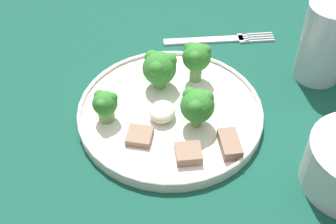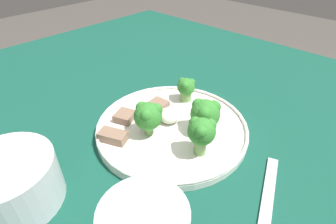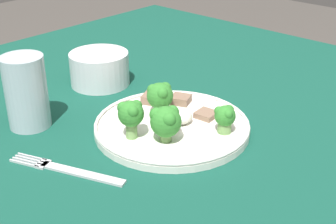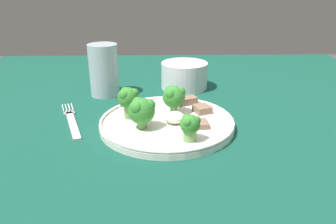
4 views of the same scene
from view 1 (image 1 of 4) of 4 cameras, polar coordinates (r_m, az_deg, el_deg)
name	(u,v)px [view 1 (image 1 of 4)]	position (r m, az deg, el deg)	size (l,w,h in m)	color
table	(200,169)	(0.74, 3.88, -6.90)	(1.25, 1.20, 0.76)	#114738
dinner_plate	(170,112)	(0.68, 0.27, -0.05)	(0.27, 0.27, 0.02)	white
fork	(218,40)	(0.83, 6.14, 8.77)	(0.08, 0.19, 0.00)	silver
drinking_glass	(323,46)	(0.76, 18.40, 7.66)	(0.07, 0.07, 0.13)	#B2C1CC
broccoli_floret_near_rim_left	(196,58)	(0.70, 3.49, 6.64)	(0.04, 0.04, 0.07)	#709E56
broccoli_floret_center_left	(159,67)	(0.69, -1.06, 5.45)	(0.05, 0.05, 0.06)	#709E56
broccoli_floret_back_left	(197,105)	(0.64, 3.61, 0.87)	(0.05, 0.05, 0.06)	#709E56
broccoli_floret_front_left	(105,104)	(0.65, -7.68, 0.95)	(0.04, 0.04, 0.05)	#709E56
meat_slice_front_slice	(188,154)	(0.62, 2.51, -5.09)	(0.04, 0.04, 0.01)	#846651
meat_slice_middle_slice	(140,136)	(0.64, -3.49, -2.93)	(0.04, 0.04, 0.01)	#846651
meat_slice_rear_slice	(230,144)	(0.63, 7.53, -3.89)	(0.05, 0.04, 0.02)	#846651
sauce_dollop	(163,111)	(0.66, -0.66, 0.11)	(0.04, 0.04, 0.02)	silver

